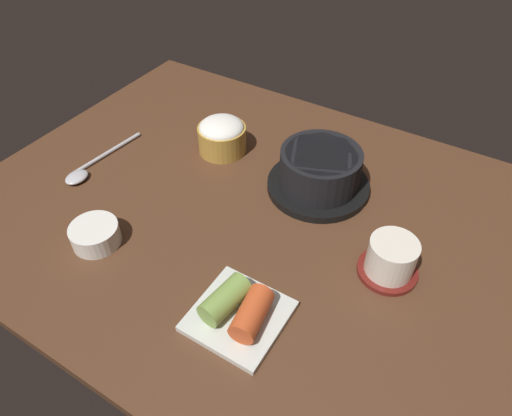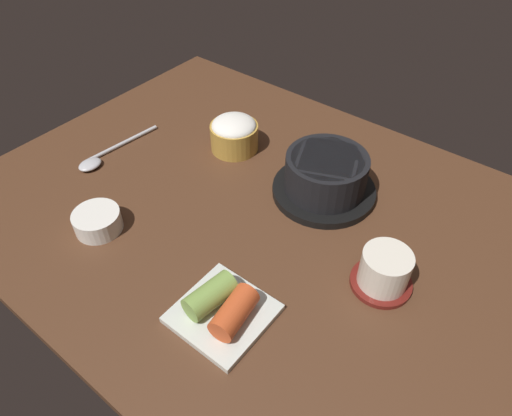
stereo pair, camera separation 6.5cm
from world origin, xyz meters
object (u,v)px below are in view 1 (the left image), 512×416
(tea_cup_with_saucer, at_px, (391,259))
(kimchi_plate, at_px, (238,310))
(side_bowl_near, at_px, (95,234))
(rice_bowl, at_px, (222,135))
(spoon, at_px, (87,169))
(stone_pot, at_px, (320,172))

(tea_cup_with_saucer, xyz_separation_m, kimchi_plate, (-0.15, -0.19, -0.01))
(tea_cup_with_saucer, height_order, side_bowl_near, tea_cup_with_saucer)
(rice_bowl, relative_size, spoon, 0.49)
(stone_pot, distance_m, tea_cup_with_saucer, 0.22)
(stone_pot, relative_size, rice_bowl, 1.95)
(rice_bowl, bearing_deg, side_bowl_near, -95.73)
(stone_pot, bearing_deg, kimchi_plate, -84.92)
(stone_pot, xyz_separation_m, rice_bowl, (-0.22, 0.01, -0.00))
(kimchi_plate, xyz_separation_m, side_bowl_near, (-0.28, 0.00, 0.00))
(kimchi_plate, distance_m, spoon, 0.45)
(stone_pot, height_order, tea_cup_with_saucer, stone_pot)
(tea_cup_with_saucer, bearing_deg, stone_pot, 145.41)
(spoon, bearing_deg, side_bowl_near, -39.14)
(kimchi_plate, bearing_deg, spoon, 163.88)
(kimchi_plate, height_order, side_bowl_near, kimchi_plate)
(rice_bowl, relative_size, side_bowl_near, 1.22)
(kimchi_plate, bearing_deg, rice_bowl, 127.73)
(rice_bowl, height_order, spoon, rice_bowl)
(rice_bowl, height_order, kimchi_plate, rice_bowl)
(tea_cup_with_saucer, bearing_deg, side_bowl_near, -156.29)
(rice_bowl, distance_m, tea_cup_with_saucer, 0.42)
(side_bowl_near, relative_size, spoon, 0.40)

